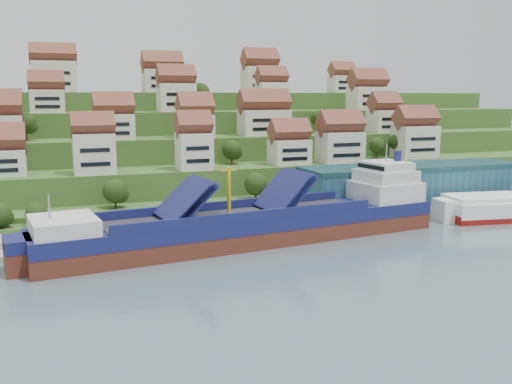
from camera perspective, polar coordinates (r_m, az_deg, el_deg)
name	(u,v)px	position (r m, az deg, el deg)	size (l,w,h in m)	color
ground	(246,243)	(117.81, -0.98, -5.11)	(300.00, 300.00, 0.00)	slate
quay	(304,216)	(138.46, 4.80, -2.45)	(180.00, 14.00, 2.20)	gray
hillside	(154,148)	(215.31, -10.16, 4.31)	(260.00, 128.00, 31.00)	#2D4C1E
hillside_village	(177,114)	(172.72, -7.88, 7.71)	(156.06, 63.39, 29.72)	beige
hillside_trees	(166,144)	(156.65, -9.02, 4.72)	(140.71, 62.38, 31.03)	#253D14
warehouse	(411,183)	(155.11, 15.29, 0.83)	(60.00, 15.00, 10.00)	#255065
flagpole	(306,197)	(132.12, 5.01, -0.48)	(1.28, 0.16, 8.00)	gray
cargo_ship	(259,225)	(117.99, 0.32, -3.30)	(86.62, 23.10, 19.10)	#55251A
second_ship	(512,207)	(154.44, 24.19, -1.34)	(34.41, 17.15, 9.55)	maroon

